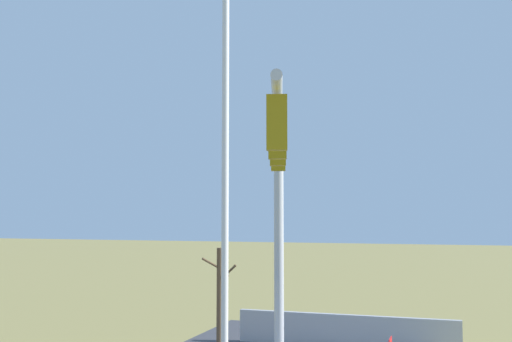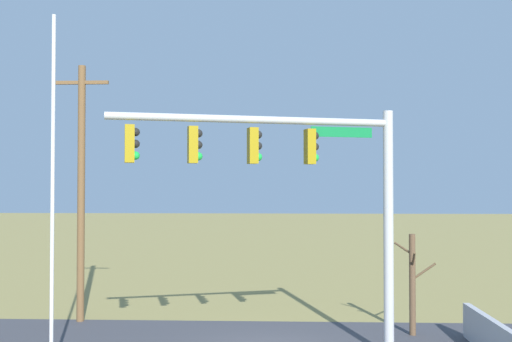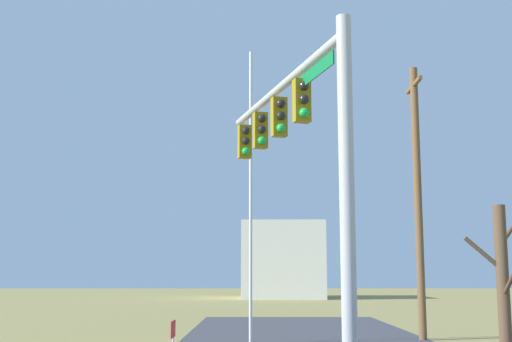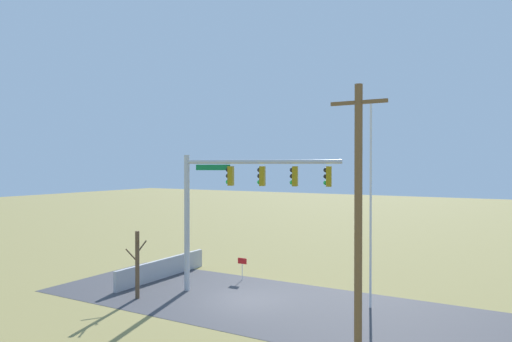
{
  "view_description": "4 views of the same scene",
  "coord_description": "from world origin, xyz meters",
  "px_view_note": "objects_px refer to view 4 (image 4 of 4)",
  "views": [
    {
      "loc": [
        -13.41,
        -4.84,
        4.24
      ],
      "look_at": [
        0.05,
        -0.38,
        5.29
      ],
      "focal_mm": 42.53,
      "sensor_mm": 36.0,
      "label": 1
    },
    {
      "loc": [
        0.33,
        -16.39,
        4.81
      ],
      "look_at": [
        -0.29,
        -0.59,
        5.19
      ],
      "focal_mm": 40.55,
      "sensor_mm": 36.0,
      "label": 2
    },
    {
      "loc": [
        15.46,
        -1.59,
        2.13
      ],
      "look_at": [
        -0.25,
        -1.59,
        4.52
      ],
      "focal_mm": 47.21,
      "sensor_mm": 36.0,
      "label": 3
    },
    {
      "loc": [
        -11.31,
        18.64,
        6.36
      ],
      "look_at": [
        -0.14,
        -0.79,
        6.1
      ],
      "focal_mm": 32.5,
      "sensor_mm": 36.0,
      "label": 4
    }
  ],
  "objects_px": {
    "signal_mast": "(235,192)",
    "flagpole": "(371,205)",
    "open_sign": "(242,264)",
    "utility_pole": "(358,216)",
    "bare_tree": "(137,264)"
  },
  "relations": [
    {
      "from": "flagpole",
      "to": "bare_tree",
      "type": "distance_m",
      "value": 11.28
    },
    {
      "from": "signal_mast",
      "to": "open_sign",
      "type": "bearing_deg",
      "value": -65.57
    },
    {
      "from": "flagpole",
      "to": "utility_pole",
      "type": "bearing_deg",
      "value": 101.94
    },
    {
      "from": "flagpole",
      "to": "utility_pole",
      "type": "distance_m",
      "value": 5.65
    },
    {
      "from": "utility_pole",
      "to": "open_sign",
      "type": "height_order",
      "value": "utility_pole"
    },
    {
      "from": "bare_tree",
      "to": "flagpole",
      "type": "bearing_deg",
      "value": -157.93
    },
    {
      "from": "bare_tree",
      "to": "utility_pole",
      "type": "bearing_deg",
      "value": 172.75
    },
    {
      "from": "signal_mast",
      "to": "flagpole",
      "type": "bearing_deg",
      "value": -170.32
    },
    {
      "from": "signal_mast",
      "to": "utility_pole",
      "type": "bearing_deg",
      "value": 149.85
    },
    {
      "from": "flagpole",
      "to": "bare_tree",
      "type": "bearing_deg",
      "value": 22.07
    },
    {
      "from": "flagpole",
      "to": "utility_pole",
      "type": "xyz_separation_m",
      "value": [
        -1.17,
        5.53,
        0.08
      ]
    },
    {
      "from": "flagpole",
      "to": "open_sign",
      "type": "bearing_deg",
      "value": -10.73
    },
    {
      "from": "signal_mast",
      "to": "bare_tree",
      "type": "xyz_separation_m",
      "value": [
        3.64,
        2.99,
        -3.36
      ]
    },
    {
      "from": "open_sign",
      "to": "utility_pole",
      "type": "bearing_deg",
      "value": 141.55
    },
    {
      "from": "utility_pole",
      "to": "open_sign",
      "type": "distance_m",
      "value": 11.83
    }
  ]
}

